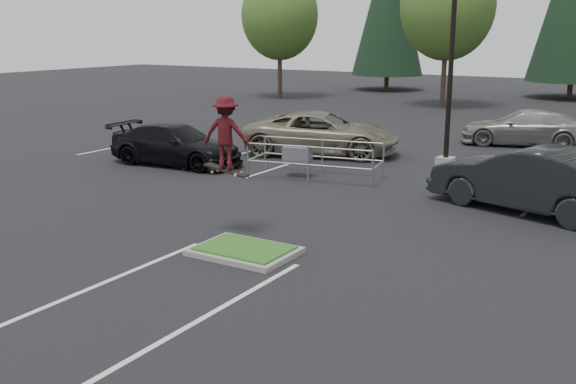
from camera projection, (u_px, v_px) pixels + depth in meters
The scene contains 13 objects.
ground at pixel (245, 254), 14.88m from camera, with size 120.00×120.00×0.00m, color black.
grass_median at pixel (245, 251), 14.86m from camera, with size 2.20×1.60×0.16m.
stall_lines at pixel (322, 192), 20.55m from camera, with size 22.62×17.60×0.01m.
light_pole at pixel (452, 37), 23.48m from camera, with size 0.70×0.60×10.12m.
decid_a at pixel (280, 18), 47.59m from camera, with size 5.44×5.44×8.91m.
decid_b at pixel (447, 9), 41.79m from camera, with size 5.89×5.89×9.64m.
conif_a at pixel (389, 0), 53.45m from camera, with size 5.72×5.72×13.00m.
cart_corral at pixel (302, 154), 22.46m from camera, with size 4.52×2.32×1.22m.
skateboarder at pixel (226, 133), 15.73m from camera, with size 1.23×0.91×1.87m.
car_l_tan at pixel (319, 133), 26.49m from camera, with size 2.78×6.04×1.68m, color #78705C.
car_l_black at pixel (176, 144), 24.57m from camera, with size 2.07×5.10×1.48m, color black.
car_r_charc at pixel (530, 179), 18.17m from camera, with size 1.88×5.40×1.78m, color black.
car_far_silver at pixel (527, 128), 28.59m from camera, with size 2.14×5.26×1.53m, color gray.
Camera 1 is at (8.22, -11.54, 4.84)m, focal length 42.00 mm.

